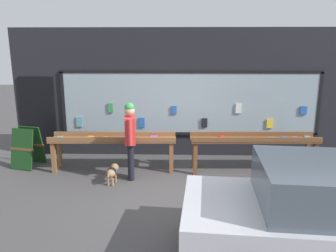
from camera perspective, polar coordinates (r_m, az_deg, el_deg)
The scene contains 7 objects.
ground_plane at distance 6.77m, azimuth 2.72°, elevation -11.14°, with size 40.00×40.00×0.00m, color #474444.
shopfront_facade at distance 8.63m, azimuth 2.35°, elevation 5.56°, with size 8.88×0.29×3.33m.
display_table_left at distance 7.74m, azimuth -9.46°, elevation -2.66°, with size 2.92×0.65×0.86m.
display_table_right at distance 7.79m, azimuth 14.69°, elevation -2.65°, with size 2.92×0.65×0.89m.
person_browsing at distance 7.06m, azimuth -6.60°, elevation -1.56°, with size 0.28×0.66×1.70m.
small_dog at distance 7.11m, azimuth -9.68°, elevation -7.84°, with size 0.23×0.53×0.38m.
sandwich_board_sign at distance 8.63m, azimuth -23.28°, elevation -3.36°, with size 0.71×0.74×0.96m.
Camera 1 is at (-0.13, -6.17, 2.79)m, focal length 35.00 mm.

